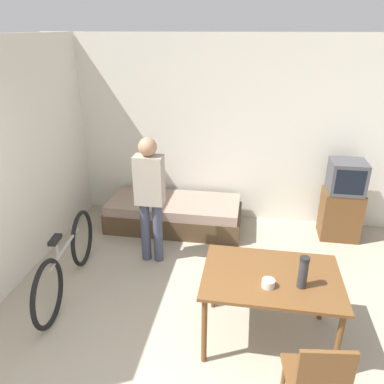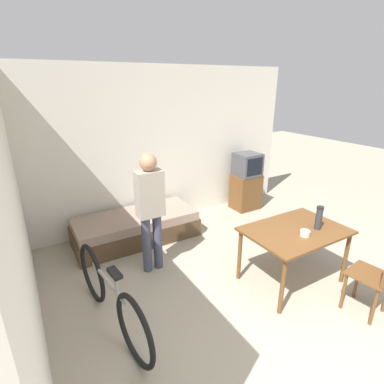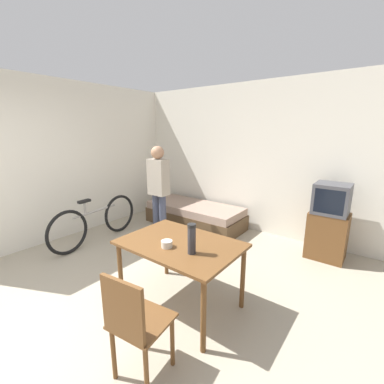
{
  "view_description": "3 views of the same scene",
  "coord_description": "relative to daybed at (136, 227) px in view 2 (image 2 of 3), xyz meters",
  "views": [
    {
      "loc": [
        0.42,
        -1.83,
        2.75
      ],
      "look_at": [
        -0.23,
        2.01,
        1.03
      ],
      "focal_mm": 35.0,
      "sensor_mm": 36.0,
      "label": 1
    },
    {
      "loc": [
        -2.08,
        -1.19,
        2.43
      ],
      "look_at": [
        -0.16,
        2.1,
        1.02
      ],
      "focal_mm": 28.0,
      "sensor_mm": 36.0,
      "label": 2
    },
    {
      "loc": [
        2.26,
        -0.9,
        1.87
      ],
      "look_at": [
        0.24,
        1.74,
        1.06
      ],
      "focal_mm": 24.0,
      "sensor_mm": 36.0,
      "label": 3
    }
  ],
  "objects": [
    {
      "name": "ground_plane",
      "position": [
        0.66,
        -3.01,
        -0.21
      ],
      "size": [
        20.0,
        20.0,
        0.0
      ],
      "primitive_type": "plane",
      "color": "#9E937F"
    },
    {
      "name": "wall_back",
      "position": [
        0.66,
        0.53,
        1.14
      ],
      "size": [
        5.37,
        0.06,
        2.7
      ],
      "color": "silver",
      "rests_on": "ground_plane"
    },
    {
      "name": "wall_left",
      "position": [
        -1.55,
        -1.26,
        1.14
      ],
      "size": [
        0.06,
        4.51,
        2.7
      ],
      "color": "silver",
      "rests_on": "ground_plane"
    },
    {
      "name": "daybed",
      "position": [
        0.0,
        0.0,
        0.0
      ],
      "size": [
        1.95,
        0.84,
        0.43
      ],
      "color": "#4C3823",
      "rests_on": "ground_plane"
    },
    {
      "name": "tv",
      "position": [
        2.36,
        0.11,
        0.34
      ],
      "size": [
        0.52,
        0.44,
        1.13
      ],
      "color": "brown",
      "rests_on": "ground_plane"
    },
    {
      "name": "dining_table",
      "position": [
        1.33,
        -2.03,
        0.44
      ],
      "size": [
        1.22,
        0.85,
        0.73
      ],
      "color": "brown",
      "rests_on": "ground_plane"
    },
    {
      "name": "wooden_chair",
      "position": [
        1.63,
        -2.91,
        0.3
      ],
      "size": [
        0.45,
        0.45,
        0.91
      ],
      "color": "brown",
      "rests_on": "ground_plane"
    },
    {
      "name": "bicycle",
      "position": [
        -0.88,
        -1.63,
        0.15
      ],
      "size": [
        0.26,
        1.76,
        0.78
      ],
      "color": "black",
      "rests_on": "ground_plane"
    },
    {
      "name": "person_standing",
      "position": [
        -0.1,
        -0.89,
        0.73
      ],
      "size": [
        0.34,
        0.22,
        1.62
      ],
      "color": "#3D4256",
      "rests_on": "ground_plane"
    },
    {
      "name": "thermos_flask",
      "position": [
        1.57,
        -2.15,
        0.68
      ],
      "size": [
        0.08,
        0.08,
        0.29
      ],
      "color": "#2D2D33",
      "rests_on": "dining_table"
    },
    {
      "name": "mate_bowl",
      "position": [
        1.29,
        -2.19,
        0.55
      ],
      "size": [
        0.11,
        0.11,
        0.07
      ],
      "color": "beige",
      "rests_on": "dining_table"
    }
  ]
}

